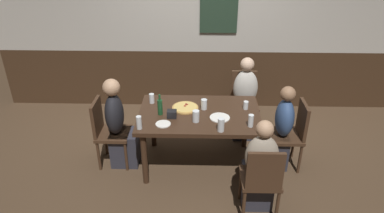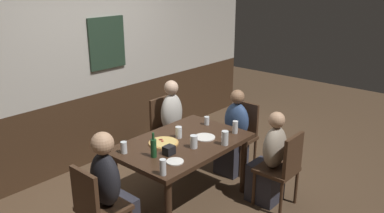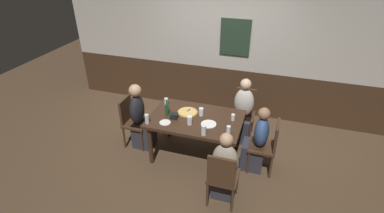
# 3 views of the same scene
# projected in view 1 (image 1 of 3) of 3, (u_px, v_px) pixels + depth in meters

# --- Properties ---
(ground_plane) EXTENTS (12.00, 12.00, 0.00)m
(ground_plane) POSITION_uv_depth(u_px,v_px,m) (199.00, 163.00, 4.57)
(ground_plane) COLOR #4C3826
(wall_back) EXTENTS (6.40, 0.13, 2.60)m
(wall_back) POSITION_uv_depth(u_px,v_px,m) (201.00, 29.00, 5.41)
(wall_back) COLOR #3D2819
(wall_back) RESTS_ON ground_plane
(dining_table) EXTENTS (1.45, 0.95, 0.74)m
(dining_table) POSITION_uv_depth(u_px,v_px,m) (199.00, 119.00, 4.26)
(dining_table) COLOR #382316
(dining_table) RESTS_ON ground_plane
(chair_head_west) EXTENTS (0.40, 0.40, 0.88)m
(chair_head_west) POSITION_uv_depth(u_px,v_px,m) (107.00, 129.00, 4.36)
(chair_head_west) COLOR #422B1C
(chair_head_west) RESTS_ON ground_plane
(chair_right_far) EXTENTS (0.40, 0.40, 0.88)m
(chair_right_far) POSITION_uv_depth(u_px,v_px,m) (243.00, 98.00, 5.11)
(chair_right_far) COLOR #422B1C
(chair_right_far) RESTS_ON ground_plane
(chair_right_near) EXTENTS (0.40, 0.40, 0.88)m
(chair_right_near) POSITION_uv_depth(u_px,v_px,m) (262.00, 178.00, 3.54)
(chair_right_near) COLOR #422B1C
(chair_right_near) RESTS_ON ground_plane
(chair_head_east) EXTENTS (0.40, 0.40, 0.88)m
(chair_head_east) POSITION_uv_depth(u_px,v_px,m) (292.00, 132.00, 4.31)
(chair_head_east) COLOR #422B1C
(chair_head_east) RESTS_ON ground_plane
(person_head_west) EXTENTS (0.37, 0.34, 1.17)m
(person_head_west) POSITION_uv_depth(u_px,v_px,m) (120.00, 129.00, 4.36)
(person_head_west) COLOR #2D2D38
(person_head_west) RESTS_ON ground_plane
(person_right_far) EXTENTS (0.34, 0.37, 1.16)m
(person_right_far) POSITION_uv_depth(u_px,v_px,m) (245.00, 104.00, 4.97)
(person_right_far) COLOR #2D2D38
(person_right_far) RESTS_ON ground_plane
(person_right_near) EXTENTS (0.34, 0.37, 1.09)m
(person_right_near) POSITION_uv_depth(u_px,v_px,m) (259.00, 171.00, 3.70)
(person_right_near) COLOR #2D2D38
(person_right_near) RESTS_ON ground_plane
(person_head_east) EXTENTS (0.37, 0.34, 1.10)m
(person_head_east) POSITION_uv_depth(u_px,v_px,m) (278.00, 134.00, 4.33)
(person_head_east) COLOR #2D2D38
(person_head_east) RESTS_ON ground_plane
(pizza) EXTENTS (0.32, 0.32, 0.03)m
(pizza) POSITION_uv_depth(u_px,v_px,m) (185.00, 108.00, 4.32)
(pizza) COLOR tan
(pizza) RESTS_ON dining_table
(highball_clear) EXTENTS (0.06, 0.06, 0.12)m
(highball_clear) POSITION_uv_depth(u_px,v_px,m) (152.00, 99.00, 4.43)
(highball_clear) COLOR silver
(highball_clear) RESTS_ON dining_table
(pint_glass_pale) EXTENTS (0.06, 0.06, 0.10)m
(pint_glass_pale) POSITION_uv_depth(u_px,v_px,m) (246.00, 106.00, 4.29)
(pint_glass_pale) COLOR silver
(pint_glass_pale) RESTS_ON dining_table
(beer_glass_half) EXTENTS (0.07, 0.07, 0.16)m
(beer_glass_half) POSITION_uv_depth(u_px,v_px,m) (221.00, 126.00, 3.83)
(beer_glass_half) COLOR silver
(beer_glass_half) RESTS_ON dining_table
(pint_glass_amber) EXTENTS (0.07, 0.07, 0.13)m
(pint_glass_amber) POSITION_uv_depth(u_px,v_px,m) (204.00, 105.00, 4.28)
(pint_glass_amber) COLOR silver
(pint_glass_amber) RESTS_ON dining_table
(tumbler_short) EXTENTS (0.06, 0.06, 0.15)m
(tumbler_short) POSITION_uv_depth(u_px,v_px,m) (139.00, 123.00, 3.88)
(tumbler_short) COLOR silver
(tumbler_short) RESTS_ON dining_table
(pint_glass_stout) EXTENTS (0.06, 0.06, 0.15)m
(pint_glass_stout) POSITION_uv_depth(u_px,v_px,m) (251.00, 121.00, 3.92)
(pint_glass_stout) COLOR silver
(pint_glass_stout) RESTS_ON dining_table
(beer_glass_tall) EXTENTS (0.08, 0.08, 0.14)m
(beer_glass_tall) POSITION_uv_depth(u_px,v_px,m) (196.00, 117.00, 4.02)
(beer_glass_tall) COLOR silver
(beer_glass_tall) RESTS_ON dining_table
(beer_bottle_green) EXTENTS (0.06, 0.06, 0.26)m
(beer_bottle_green) POSITION_uv_depth(u_px,v_px,m) (160.00, 107.00, 4.15)
(beer_bottle_green) COLOR #194723
(beer_bottle_green) RESTS_ON dining_table
(plate_white_large) EXTENTS (0.24, 0.24, 0.01)m
(plate_white_large) POSITION_uv_depth(u_px,v_px,m) (220.00, 118.00, 4.11)
(plate_white_large) COLOR white
(plate_white_large) RESTS_ON dining_table
(plate_white_small) EXTENTS (0.17, 0.17, 0.01)m
(plate_white_small) POSITION_uv_depth(u_px,v_px,m) (163.00, 124.00, 3.98)
(plate_white_small) COLOR white
(plate_white_small) RESTS_ON dining_table
(condiment_caddy) EXTENTS (0.11, 0.09, 0.09)m
(condiment_caddy) POSITION_uv_depth(u_px,v_px,m) (172.00, 114.00, 4.11)
(condiment_caddy) COLOR black
(condiment_caddy) RESTS_ON dining_table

